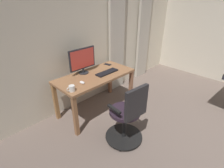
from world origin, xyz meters
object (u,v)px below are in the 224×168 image
computer_monitor (82,60)px  mug_coffee (72,88)px  desk (95,80)px  cell_phone_face_up (108,64)px  computer_mouse (82,82)px  office_chair (128,117)px  computer_keyboard (107,72)px

computer_monitor → mug_coffee: 0.69m
desk → cell_phone_face_up: size_ratio=9.59×
mug_coffee → computer_mouse: bearing=-159.6°
office_chair → computer_keyboard: office_chair is taller
computer_monitor → computer_keyboard: 0.48m
desk → computer_keyboard: size_ratio=3.17×
computer_keyboard → mug_coffee: bearing=7.6°
desk → computer_keyboard: 0.25m
desk → cell_phone_face_up: (-0.49, -0.20, 0.10)m
computer_mouse → mug_coffee: 0.27m
office_chair → mug_coffee: office_chair is taller
desk → office_chair: office_chair is taller
office_chair → mug_coffee: 0.89m
computer_keyboard → cell_phone_face_up: size_ratio=3.02×
computer_mouse → mug_coffee: bearing=20.4°
desk → computer_mouse: bearing=16.5°
computer_monitor → mug_coffee: size_ratio=3.99×
office_chair → cell_phone_face_up: 1.35m
cell_phone_face_up → desk: bearing=8.8°
computer_keyboard → computer_mouse: bearing=1.5°
desk → office_chair: (0.20, 0.92, -0.19)m
cell_phone_face_up → mug_coffee: (1.10, 0.40, 0.04)m
mug_coffee → cell_phone_face_up: bearing=-160.1°
office_chair → computer_mouse: (0.15, -0.82, 0.30)m
desk → cell_phone_face_up: bearing=-158.0°
computer_mouse → cell_phone_face_up: (-0.85, -0.30, -0.01)m
computer_mouse → computer_keyboard: bearing=-178.5°
computer_monitor → computer_keyboard: size_ratio=1.18×
cell_phone_face_up → mug_coffee: bearing=6.7°
office_chair → cell_phone_face_up: bearing=63.7°
computer_keyboard → cell_phone_face_up: (-0.29, -0.29, -0.01)m
office_chair → computer_keyboard: (-0.41, -0.83, 0.30)m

